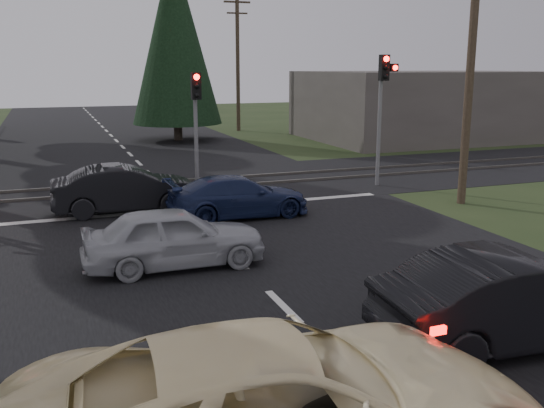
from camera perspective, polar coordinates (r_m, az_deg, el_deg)
name	(u,v)px	position (r m, az deg, el deg)	size (l,w,h in m)	color
ground	(283,306)	(11.26, 1.07, -9.62)	(120.00, 120.00, 0.00)	#253518
road	(174,198)	(20.50, -9.21, 0.58)	(14.00, 100.00, 0.01)	black
rail_corridor	(163,187)	(22.43, -10.22, 1.59)	(120.00, 8.00, 0.01)	black
stop_line	(186,209)	(18.78, -8.12, -0.49)	(13.00, 0.35, 0.00)	silver
rail_near	(167,190)	(21.65, -9.84, 1.32)	(120.00, 0.12, 0.10)	#59544C
rail_far	(159,182)	(23.19, -10.58, 2.06)	(120.00, 0.12, 0.10)	#59544C
traffic_signal_right	(383,95)	(22.29, 10.44, 10.10)	(0.68, 0.48, 4.70)	slate
traffic_signal_center	(196,111)	(20.97, -7.15, 8.65)	(0.32, 0.48, 4.10)	slate
utility_pole_near	(472,52)	(19.94, 18.27, 13.44)	(1.80, 0.26, 9.00)	#4C3D2D
utility_pole_mid	(238,60)	(41.55, -3.25, 13.40)	(1.80, 0.26, 9.00)	#4C3D2D
utility_pole_far	(167,62)	(65.84, -9.88, 13.02)	(1.80, 0.26, 9.00)	#4C3D2D
conifer_tree	(175,36)	(36.46, -9.13, 15.34)	(5.20, 5.20, 11.00)	#473D33
building_right	(426,105)	(38.53, 14.31, 9.03)	(14.00, 10.00, 4.00)	#59514C
dark_hatchback	(516,299)	(10.31, 21.97, -8.31)	(1.58, 4.52, 1.49)	black
silver_car	(174,237)	(13.35, -9.20, -3.11)	(1.58, 3.93, 1.34)	#A7AAB0
blue_sedan	(238,197)	(17.59, -3.21, 0.69)	(1.69, 4.16, 1.21)	#172146
dark_car_far	(126,189)	(18.65, -13.59, 1.37)	(1.50, 4.29, 1.41)	black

